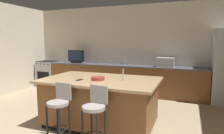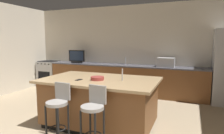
{
  "view_description": "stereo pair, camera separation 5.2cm",
  "coord_description": "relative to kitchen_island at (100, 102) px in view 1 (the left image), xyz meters",
  "views": [
    {
      "loc": [
        1.86,
        -1.2,
        1.63
      ],
      "look_at": [
        0.12,
        3.24,
        1.01
      ],
      "focal_mm": 31.82,
      "sensor_mm": 36.0,
      "label": 1
    },
    {
      "loc": [
        1.91,
        -1.18,
        1.63
      ],
      "look_at": [
        0.12,
        3.24,
        1.01
      ],
      "focal_mm": 31.82,
      "sensor_mm": 36.0,
      "label": 2
    }
  ],
  "objects": [
    {
      "name": "wall_back",
      "position": [
        -0.3,
        2.84,
        0.91
      ],
      "size": [
        7.19,
        0.12,
        2.76
      ],
      "primitive_type": "cube",
      "color": "beige",
      "rests_on": "ground_plane"
    },
    {
      "name": "counter_back",
      "position": [
        -0.37,
        2.46,
        -0.02
      ],
      "size": [
        4.97,
        0.62,
        0.9
      ],
      "color": "brown",
      "rests_on": "ground_plane"
    },
    {
      "name": "kitchen_island",
      "position": [
        0.0,
        0.0,
        0.0
      ],
      "size": [
        2.18,
        1.33,
        0.92
      ],
      "color": "black",
      "rests_on": "ground_plane"
    },
    {
      "name": "range_oven",
      "position": [
        -3.22,
        2.46,
        -0.01
      ],
      "size": [
        0.72,
        0.63,
        0.92
      ],
      "color": "#B7BABF",
      "rests_on": "ground_plane"
    },
    {
      "name": "microwave",
      "position": [
        0.92,
        2.46,
        0.56
      ],
      "size": [
        0.48,
        0.36,
        0.26
      ],
      "primitive_type": "cube",
      "color": "#B7BABF",
      "rests_on": "counter_back"
    },
    {
      "name": "tv_monitor",
      "position": [
        -2.01,
        2.41,
        0.63
      ],
      "size": [
        0.59,
        0.16,
        0.43
      ],
      "color": "black",
      "rests_on": "counter_back"
    },
    {
      "name": "sink_faucet_back",
      "position": [
        -0.33,
        2.56,
        0.55
      ],
      "size": [
        0.02,
        0.02,
        0.24
      ],
      "primitive_type": "cylinder",
      "color": "#B2B2B7",
      "rests_on": "counter_back"
    },
    {
      "name": "sink_faucet_island",
      "position": [
        0.45,
        0.0,
        0.56
      ],
      "size": [
        0.02,
        0.02,
        0.22
      ],
      "primitive_type": "cylinder",
      "color": "#B2B2B7",
      "rests_on": "kitchen_island"
    },
    {
      "name": "bar_stool_left",
      "position": [
        -0.34,
        -0.83,
        0.1
      ],
      "size": [
        0.34,
        0.35,
        0.96
      ],
      "rotation": [
        0.0,
        0.0,
        -0.06
      ],
      "color": "gray",
      "rests_on": "ground_plane"
    },
    {
      "name": "bar_stool_right",
      "position": [
        0.3,
        -0.84,
        0.11
      ],
      "size": [
        0.34,
        0.35,
        0.97
      ],
      "rotation": [
        0.0,
        0.0,
        -0.1
      ],
      "color": "gray",
      "rests_on": "ground_plane"
    },
    {
      "name": "fruit_bowl",
      "position": [
        0.01,
        -0.12,
        0.48
      ],
      "size": [
        0.25,
        0.25,
        0.06
      ],
      "primitive_type": "cylinder",
      "color": "#993833",
      "rests_on": "kitchen_island"
    },
    {
      "name": "cell_phone",
      "position": [
        -0.31,
        -0.25,
        0.45
      ],
      "size": [
        0.09,
        0.16,
        0.01
      ],
      "primitive_type": "cube",
      "rotation": [
        0.0,
        0.0,
        -0.11
      ],
      "color": "black",
      "rests_on": "kitchen_island"
    },
    {
      "name": "tv_remote",
      "position": [
        -0.08,
        0.14,
        0.46
      ],
      "size": [
        0.12,
        0.17,
        0.02
      ],
      "primitive_type": "cube",
      "rotation": [
        0.0,
        0.0,
        0.5
      ],
      "color": "black",
      "rests_on": "kitchen_island"
    }
  ]
}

